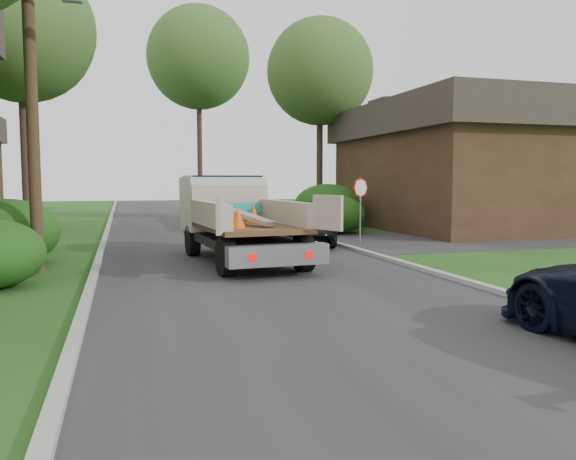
# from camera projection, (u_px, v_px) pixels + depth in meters

# --- Properties ---
(ground) EXTENTS (120.00, 120.00, 0.00)m
(ground) POSITION_uv_depth(u_px,v_px,m) (302.00, 299.00, 11.15)
(ground) COLOR #214714
(ground) RESTS_ON ground
(road) EXTENTS (8.00, 90.00, 0.02)m
(road) POSITION_uv_depth(u_px,v_px,m) (219.00, 245.00, 20.71)
(road) COLOR #28282B
(road) RESTS_ON ground
(side_street) EXTENTS (16.00, 7.00, 0.02)m
(side_street) POSITION_uv_depth(u_px,v_px,m) (512.00, 238.00, 23.14)
(side_street) COLOR #28282B
(side_street) RESTS_ON ground
(curb_left) EXTENTS (0.20, 90.00, 0.12)m
(curb_left) POSITION_uv_depth(u_px,v_px,m) (102.00, 247.00, 19.54)
(curb_left) COLOR #9E9E99
(curb_left) RESTS_ON ground
(curb_right) EXTENTS (0.20, 90.00, 0.12)m
(curb_right) POSITION_uv_depth(u_px,v_px,m) (323.00, 240.00, 21.86)
(curb_right) COLOR #9E9E99
(curb_right) RESTS_ON ground
(stop_sign) EXTENTS (0.71, 0.32, 2.48)m
(stop_sign) POSITION_uv_depth(u_px,v_px,m) (360.00, 196.00, 21.07)
(stop_sign) COLOR slate
(stop_sign) RESTS_ON ground
(utility_pole) EXTENTS (2.42, 1.25, 10.00)m
(utility_pole) POSITION_uv_depth(u_px,v_px,m) (31.00, 67.00, 13.91)
(utility_pole) COLOR #382619
(utility_pole) RESTS_ON ground
(house_right) EXTENTS (9.72, 12.96, 6.20)m
(house_right) POSITION_uv_depth(u_px,v_px,m) (464.00, 165.00, 27.93)
(house_right) COLOR #362316
(house_right) RESTS_ON ground
(hedge_left_b) EXTENTS (2.86, 2.86, 1.87)m
(hedge_left_b) POSITION_uv_depth(u_px,v_px,m) (6.00, 232.00, 15.45)
(hedge_left_b) COLOR #1A3D0E
(hedge_left_b) RESTS_ON ground
(hedge_left_c) EXTENTS (2.60, 2.60, 1.70)m
(hedge_left_c) POSITION_uv_depth(u_px,v_px,m) (17.00, 226.00, 18.71)
(hedge_left_c) COLOR #1A3D0E
(hedge_left_c) RESTS_ON ground
(hedge_right_a) EXTENTS (2.60, 2.60, 1.70)m
(hedge_right_a) POSITION_uv_depth(u_px,v_px,m) (336.00, 215.00, 25.14)
(hedge_right_a) COLOR #1A3D0E
(hedge_right_a) RESTS_ON ground
(hedge_right_b) EXTENTS (3.38, 3.38, 2.21)m
(hedge_right_b) POSITION_uv_depth(u_px,v_px,m) (327.00, 206.00, 28.18)
(hedge_right_b) COLOR #1A3D0E
(hedge_right_b) RESTS_ON ground
(tree_left_far) EXTENTS (6.40, 6.40, 12.20)m
(tree_left_far) POSITION_uv_depth(u_px,v_px,m) (20.00, 29.00, 24.49)
(tree_left_far) COLOR #2D2119
(tree_left_far) RESTS_ON ground
(tree_right_far) EXTENTS (6.00, 6.00, 11.50)m
(tree_right_far) POSITION_uv_depth(u_px,v_px,m) (320.00, 72.00, 31.64)
(tree_right_far) COLOR #2D2119
(tree_right_far) RESTS_ON ground
(tree_center_far) EXTENTS (7.20, 7.20, 14.60)m
(tree_center_far) POSITION_uv_depth(u_px,v_px,m) (198.00, 58.00, 39.42)
(tree_center_far) COLOR #2D2119
(tree_center_far) RESTS_ON ground
(flatbed_truck) EXTENTS (3.27, 6.85, 2.52)m
(flatbed_truck) POSITION_uv_depth(u_px,v_px,m) (232.00, 213.00, 17.04)
(flatbed_truck) COLOR black
(flatbed_truck) RESTS_ON ground
(black_pickup) EXTENTS (3.29, 5.65, 1.48)m
(black_pickup) POSITION_uv_depth(u_px,v_px,m) (294.00, 225.00, 20.80)
(black_pickup) COLOR black
(black_pickup) RESTS_ON ground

